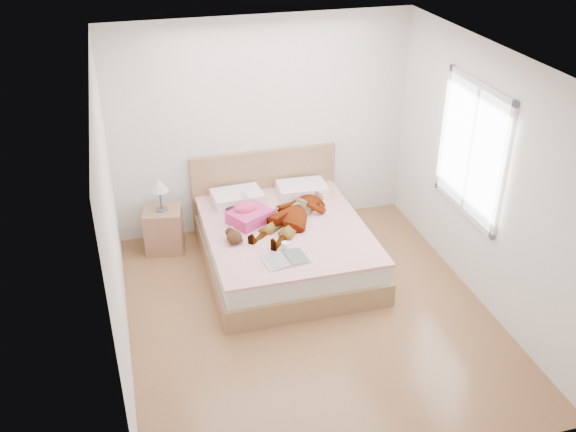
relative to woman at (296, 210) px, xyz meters
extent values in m
plane|color=#522D19|center=(-0.16, -1.11, -0.61)|extent=(4.00, 4.00, 0.00)
imported|color=white|center=(0.00, 0.00, 0.00)|extent=(1.43, 1.46, 0.20)
ellipsoid|color=black|center=(-0.57, 0.45, -0.07)|extent=(0.53, 0.59, 0.07)
cube|color=silver|center=(-0.50, 0.40, 0.08)|extent=(0.10, 0.09, 0.05)
plane|color=white|center=(-0.16, -1.11, 1.99)|extent=(4.00, 4.00, 0.00)
plane|color=silver|center=(-0.16, 0.89, 0.69)|extent=(3.60, 0.00, 3.60)
plane|color=silver|center=(-0.16, -3.11, 0.69)|extent=(3.60, 0.00, 3.60)
plane|color=silver|center=(-1.96, -1.11, 0.69)|extent=(0.00, 4.00, 4.00)
plane|color=silver|center=(1.64, -1.11, 0.69)|extent=(0.00, 4.00, 4.00)
cube|color=white|center=(1.62, -0.81, 0.89)|extent=(0.02, 1.10, 1.30)
cube|color=silver|center=(1.62, -1.39, 0.89)|extent=(0.04, 0.06, 1.42)
cube|color=silver|center=(1.62, -0.23, 0.89)|extent=(0.04, 0.06, 1.42)
cube|color=silver|center=(1.62, -0.81, 0.21)|extent=(0.04, 1.22, 0.06)
cube|color=silver|center=(1.62, -0.81, 1.57)|extent=(0.04, 1.22, 0.06)
cube|color=silver|center=(1.61, -0.81, 0.89)|extent=(0.03, 0.04, 1.30)
cube|color=brown|center=(-0.16, -0.16, -0.48)|extent=(1.78, 2.08, 0.26)
cube|color=silver|center=(-0.16, -0.16, -0.24)|extent=(1.70, 2.00, 0.22)
cube|color=silver|center=(-0.16, -0.16, -0.12)|extent=(1.74, 2.04, 0.03)
cube|color=olive|center=(-0.16, 0.85, -0.11)|extent=(1.80, 0.07, 1.00)
cube|color=silver|center=(-0.56, 0.56, -0.04)|extent=(0.61, 0.44, 0.13)
cube|color=white|center=(0.24, 0.56, -0.04)|extent=(0.60, 0.43, 0.13)
cube|color=#D93B7D|center=(-0.52, 0.05, -0.03)|extent=(0.56, 0.52, 0.14)
ellipsoid|color=#E03D5E|center=(-0.56, 0.10, 0.06)|extent=(0.29, 0.23, 0.13)
cube|color=silver|center=(-0.33, -0.81, -0.10)|extent=(0.49, 0.36, 0.01)
cube|color=white|center=(-0.44, -0.83, -0.09)|extent=(0.26, 0.33, 0.02)
cube|color=#282828|center=(-0.21, -0.80, -0.09)|extent=(0.26, 0.33, 0.02)
cylinder|color=white|center=(-0.29, -0.62, -0.06)|extent=(0.08, 0.08, 0.08)
torus|color=white|center=(-0.25, -0.61, -0.06)|extent=(0.06, 0.02, 0.06)
cylinder|color=black|center=(-0.29, -0.62, -0.03)|extent=(0.07, 0.07, 0.00)
ellipsoid|color=black|center=(-0.77, -0.35, -0.03)|extent=(0.20, 0.22, 0.14)
ellipsoid|color=white|center=(-0.77, -0.36, -0.02)|extent=(0.11, 0.12, 0.07)
sphere|color=black|center=(-0.80, -0.25, -0.02)|extent=(0.10, 0.10, 0.10)
sphere|color=#FDA5B5|center=(-0.84, -0.23, 0.00)|extent=(0.04, 0.04, 0.04)
sphere|color=pink|center=(-0.77, -0.21, 0.00)|extent=(0.04, 0.04, 0.04)
ellipsoid|color=black|center=(-0.82, -0.40, -0.06)|extent=(0.05, 0.07, 0.03)
ellipsoid|color=black|center=(-0.70, -0.37, -0.06)|extent=(0.05, 0.07, 0.03)
cube|color=brown|center=(-1.45, 0.56, -0.35)|extent=(0.49, 0.45, 0.53)
cylinder|color=#4E4E4E|center=(-1.45, 0.56, -0.08)|extent=(0.15, 0.15, 0.02)
cylinder|color=#484848|center=(-1.45, 0.56, 0.06)|extent=(0.03, 0.03, 0.27)
cone|color=beige|center=(-1.45, 0.56, 0.24)|extent=(0.24, 0.24, 0.15)
camera|label=1|loc=(-1.75, -6.09, 3.46)|focal=40.00mm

